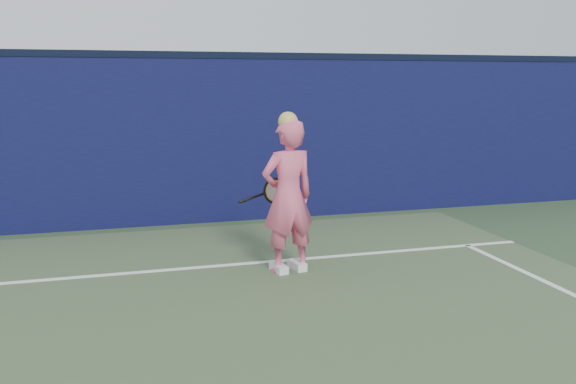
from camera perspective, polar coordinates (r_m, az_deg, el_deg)
name	(u,v)px	position (r m, az deg, el deg)	size (l,w,h in m)	color
backstop_wall	(91,144)	(9.46, -17.96, 4.27)	(24.00, 0.40, 2.50)	#0C0E36
wall_cap	(86,54)	(9.42, -18.40, 12.15)	(24.00, 0.42, 0.10)	black
player	(288,196)	(6.90, 0.00, -0.39)	(0.71, 0.54, 1.84)	#EE5C80
racket	(272,191)	(7.27, -1.50, 0.06)	(0.60, 0.16, 0.32)	black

